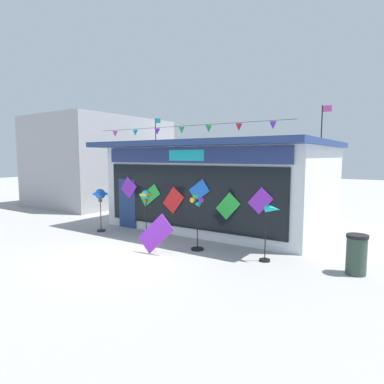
{
  "coord_description": "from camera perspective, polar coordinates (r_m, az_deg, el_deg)",
  "views": [
    {
      "loc": [
        6.89,
        -6.65,
        2.92
      ],
      "look_at": [
        0.66,
        2.65,
        1.71
      ],
      "focal_mm": 30.97,
      "sensor_mm": 36.0,
      "label": 1
    }
  ],
  "objects": [
    {
      "name": "ground_plane",
      "position": [
        10.01,
        -11.85,
        -10.92
      ],
      "size": [
        80.0,
        80.0,
        0.0
      ],
      "primitive_type": "plane",
      "color": "#9E9B99"
    },
    {
      "name": "wind_spinner_center_right",
      "position": [
        9.33,
        13.41,
        -4.77
      ],
      "size": [
        0.56,
        0.3,
        1.61
      ],
      "color": "black",
      "rests_on": "ground_plane"
    },
    {
      "name": "wind_spinner_left",
      "position": [
        11.64,
        -7.93,
        -2.01
      ],
      "size": [
        0.39,
        0.39,
        1.75
      ],
      "color": "black",
      "rests_on": "ground_plane"
    },
    {
      "name": "wind_spinner_far_left",
      "position": [
        13.31,
        -15.52,
        -0.89
      ],
      "size": [
        0.4,
        0.4,
        1.66
      ],
      "color": "black",
      "rests_on": "ground_plane"
    },
    {
      "name": "wind_spinner_center_left",
      "position": [
        10.26,
        0.85,
        -4.22
      ],
      "size": [
        0.39,
        0.39,
        1.77
      ],
      "color": "black",
      "rests_on": "ground_plane"
    },
    {
      "name": "display_kite_on_ground",
      "position": [
        10.01,
        -6.27,
        -7.17
      ],
      "size": [
        1.23,
        0.2,
        1.23
      ],
      "primitive_type": "cube",
      "rotation": [
        -0.15,
        0.79,
        0.0
      ],
      "color": "purple",
      "rests_on": "ground_plane"
    },
    {
      "name": "kite_shop_building",
      "position": [
        14.24,
        5.65,
        1.47
      ],
      "size": [
        8.63,
        6.68,
        4.74
      ],
      "color": "silver",
      "rests_on": "ground_plane"
    },
    {
      "name": "trash_bin",
      "position": [
        9.26,
        26.46,
        -9.58
      ],
      "size": [
        0.52,
        0.52,
        1.0
      ],
      "color": "#2D4238",
      "rests_on": "ground_plane"
    },
    {
      "name": "neighbour_building",
      "position": [
        21.77,
        -15.27,
        5.13
      ],
      "size": [
        5.67,
        7.71,
        5.21
      ],
      "primitive_type": "cube",
      "color": "#99999E",
      "rests_on": "ground_plane"
    }
  ]
}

